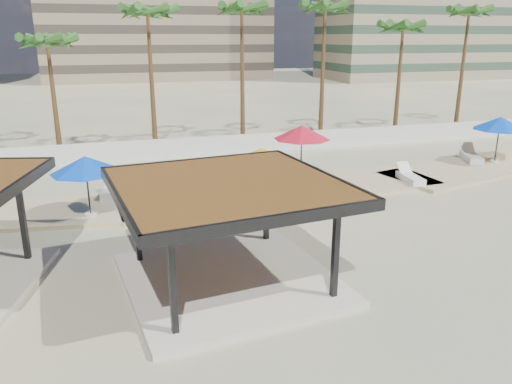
{
  "coord_description": "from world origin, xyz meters",
  "views": [
    {
      "loc": [
        -6.2,
        -14.81,
        7.29
      ],
      "look_at": [
        -0.68,
        3.22,
        1.4
      ],
      "focal_mm": 35.0,
      "sensor_mm": 36.0,
      "label": 1
    }
  ],
  "objects_px": {
    "pavilion_central": "(228,223)",
    "umbrella_c": "(302,132)",
    "lounger_d": "(471,157)",
    "lounger_c": "(410,178)",
    "lounger_a": "(112,190)",
    "lounger_b": "(314,186)"
  },
  "relations": [
    {
      "from": "pavilion_central",
      "to": "umbrella_c",
      "type": "bearing_deg",
      "value": 51.29
    },
    {
      "from": "lounger_b",
      "to": "lounger_c",
      "type": "xyz_separation_m",
      "value": [
        5.28,
        -0.09,
        0.02
      ]
    },
    {
      "from": "umbrella_c",
      "to": "lounger_b",
      "type": "bearing_deg",
      "value": -98.06
    },
    {
      "from": "lounger_c",
      "to": "lounger_d",
      "type": "height_order",
      "value": "lounger_d"
    },
    {
      "from": "lounger_d",
      "to": "lounger_c",
      "type": "bearing_deg",
      "value": 137.33
    },
    {
      "from": "pavilion_central",
      "to": "lounger_b",
      "type": "distance_m",
      "value": 10.0
    },
    {
      "from": "umbrella_c",
      "to": "lounger_a",
      "type": "bearing_deg",
      "value": -176.64
    },
    {
      "from": "lounger_a",
      "to": "lounger_b",
      "type": "relative_size",
      "value": 1.22
    },
    {
      "from": "lounger_b",
      "to": "lounger_d",
      "type": "distance_m",
      "value": 11.68
    },
    {
      "from": "lounger_d",
      "to": "lounger_a",
      "type": "bearing_deg",
      "value": 113.94
    },
    {
      "from": "lounger_a",
      "to": "lounger_c",
      "type": "bearing_deg",
      "value": -86.81
    },
    {
      "from": "pavilion_central",
      "to": "lounger_d",
      "type": "distance_m",
      "value": 20.47
    },
    {
      "from": "lounger_c",
      "to": "lounger_d",
      "type": "bearing_deg",
      "value": -58.49
    },
    {
      "from": "pavilion_central",
      "to": "umbrella_c",
      "type": "relative_size",
      "value": 1.89
    },
    {
      "from": "lounger_d",
      "to": "umbrella_c",
      "type": "bearing_deg",
      "value": 112.48
    },
    {
      "from": "pavilion_central",
      "to": "lounger_b",
      "type": "relative_size",
      "value": 3.78
    },
    {
      "from": "pavilion_central",
      "to": "umbrella_c",
      "type": "height_order",
      "value": "pavilion_central"
    },
    {
      "from": "umbrella_c",
      "to": "lounger_c",
      "type": "relative_size",
      "value": 1.73
    },
    {
      "from": "umbrella_c",
      "to": "lounger_d",
      "type": "bearing_deg",
      "value": 0.26
    },
    {
      "from": "lounger_a",
      "to": "lounger_c",
      "type": "height_order",
      "value": "lounger_a"
    },
    {
      "from": "umbrella_c",
      "to": "lounger_d",
      "type": "distance_m",
      "value": 11.16
    },
    {
      "from": "pavilion_central",
      "to": "lounger_c",
      "type": "distance_m",
      "value": 13.85
    }
  ]
}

